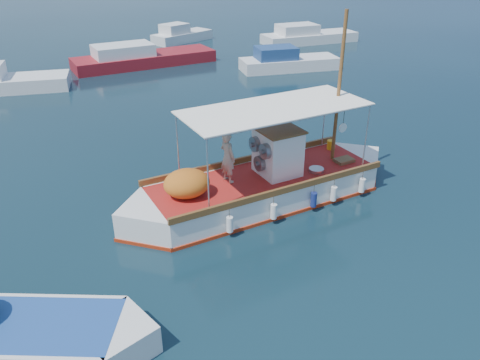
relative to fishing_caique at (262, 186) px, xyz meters
name	(u,v)px	position (x,y,z in m)	size (l,w,h in m)	color
ground	(261,211)	(-0.30, -0.67, -0.56)	(160.00, 160.00, 0.00)	black
fishing_caique	(262,186)	(0.00, 0.00, 0.00)	(10.31, 3.90, 6.36)	white
dinghy	(5,337)	(-7.83, -4.18, -0.21)	(6.31, 3.58, 1.66)	white
bg_boat_n	(140,59)	(-0.76, 20.89, -0.07)	(10.30, 4.29, 1.80)	maroon
bg_boat_ne	(286,63)	(8.54, 16.28, -0.07)	(6.87, 2.75, 1.80)	silver
bg_boat_e	(307,37)	(14.20, 24.24, -0.07)	(8.40, 2.87, 1.80)	silver
bg_boat_far_n	(181,36)	(3.98, 28.37, -0.07)	(5.77, 4.29, 1.80)	silver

